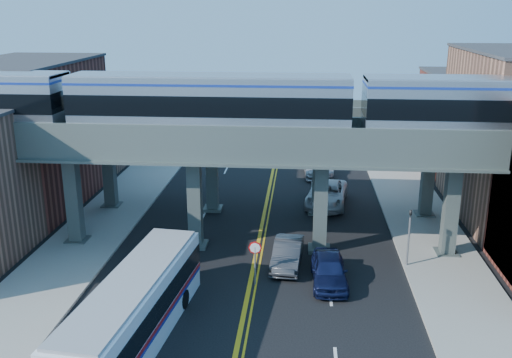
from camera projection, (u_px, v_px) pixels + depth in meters
ground at (244, 311)px, 29.37m from camera, size 120.00×120.00×0.00m
sidewalk_west at (96, 230)px, 39.81m from camera, size 5.00×70.00×0.16m
sidewalk_east at (431, 241)px, 37.95m from camera, size 5.00×70.00×0.16m
building_west_b at (30, 134)px, 44.52m from camera, size 8.00×14.00×11.00m
building_west_c at (91, 121)px, 57.35m from camera, size 8.00×10.00×8.00m
building_east_c at (469, 122)px, 54.22m from camera, size 8.00×10.00×9.00m
elevated_viaduct_near at (257, 152)px, 35.12m from camera, size 52.00×3.60×7.40m
elevated_viaduct_far at (265, 129)px, 41.79m from camera, size 52.00×3.60×7.40m
transit_train at (210, 103)px, 34.48m from camera, size 52.23×3.28×3.83m
stop_sign at (255, 256)px, 31.69m from camera, size 0.76×0.09×2.63m
traffic_signal at (409, 232)px, 33.68m from camera, size 0.15×0.18×4.10m
transit_bus at (134, 311)px, 26.23m from camera, size 3.96×12.45×3.15m
car_lane_a at (329, 270)px, 32.12m from camera, size 2.12×4.90×1.65m
car_lane_b at (288, 254)px, 34.35m from camera, size 1.98×4.83×1.56m
car_lane_c at (327, 194)px, 44.92m from camera, size 3.74×6.71×1.78m
car_lane_d at (317, 165)px, 53.07m from camera, size 3.06×6.42×1.81m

